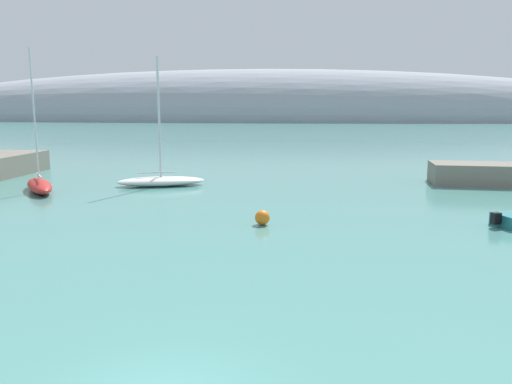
# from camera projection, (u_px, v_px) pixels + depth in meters

# --- Properties ---
(distant_ridge) EXTENTS (355.16, 55.23, 43.88)m
(distant_ridge) POSITION_uv_depth(u_px,v_px,m) (251.00, 121.00, 217.18)
(distant_ridge) COLOR #999EA8
(distant_ridge) RESTS_ON ground
(sailboat_red_near_shore) EXTENTS (5.09, 6.22, 10.80)m
(sailboat_red_near_shore) POSITION_uv_depth(u_px,v_px,m) (39.00, 185.00, 38.42)
(sailboat_red_near_shore) COLOR red
(sailboat_red_near_shore) RESTS_ON water
(sailboat_white_mid_mooring) EXTENTS (7.51, 4.29, 10.44)m
(sailboat_white_mid_mooring) POSITION_uv_depth(u_px,v_px,m) (161.00, 180.00, 41.33)
(sailboat_white_mid_mooring) COLOR white
(sailboat_white_mid_mooring) RESTS_ON water
(mooring_buoy_orange) EXTENTS (0.83, 0.83, 0.83)m
(mooring_buoy_orange) POSITION_uv_depth(u_px,v_px,m) (262.00, 218.00, 27.82)
(mooring_buoy_orange) COLOR orange
(mooring_buoy_orange) RESTS_ON water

